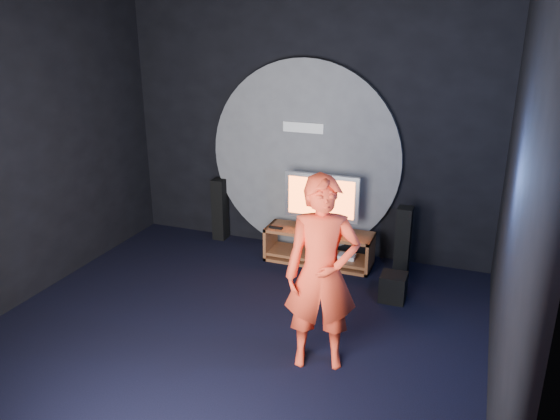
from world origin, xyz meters
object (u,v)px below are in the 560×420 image
object	(u,v)px
tv	(321,200)
player	(322,274)
tower_speaker_right	(403,242)
tower_speaker_left	(220,209)
media_console	(319,249)
subwoofer	(393,287)

from	to	relation	value
tv	player	bearing A→B (deg)	-73.41
tower_speaker_right	player	distance (m)	2.22
tower_speaker_left	media_console	bearing A→B (deg)	-10.65
subwoofer	tv	bearing A→B (deg)	146.00
tower_speaker_right	tv	bearing A→B (deg)	177.02
subwoofer	player	bearing A→B (deg)	-107.08
tower_speaker_left	tower_speaker_right	xyz separation A→B (m)	(2.67, -0.29, 0.00)
media_console	tower_speaker_left	world-z (taller)	tower_speaker_left
subwoofer	player	world-z (taller)	player
tower_speaker_right	player	xyz separation A→B (m)	(-0.43, -2.13, 0.46)
tower_speaker_left	subwoofer	bearing A→B (deg)	-19.89
media_console	tower_speaker_right	xyz separation A→B (m)	(1.07, 0.01, 0.26)
media_console	tv	size ratio (longest dim) A/B	1.44
tower_speaker_right	subwoofer	bearing A→B (deg)	-88.66
tv	player	world-z (taller)	player
media_console	tv	world-z (taller)	tv
tv	tower_speaker_right	world-z (taller)	tv
tv	tower_speaker_left	bearing A→B (deg)	171.67
tv	media_console	bearing A→B (deg)	-84.02
tower_speaker_right	player	bearing A→B (deg)	-101.38
media_console	tower_speaker_right	world-z (taller)	tower_speaker_right
tv	tower_speaker_right	bearing A→B (deg)	-2.98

